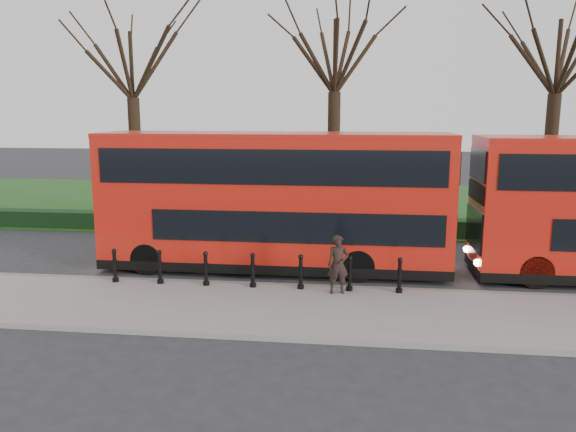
# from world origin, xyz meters

# --- Properties ---
(ground) EXTENTS (120.00, 120.00, 0.00)m
(ground) POSITION_xyz_m (0.00, 0.00, 0.00)
(ground) COLOR #28282B
(ground) RESTS_ON ground
(pavement) EXTENTS (60.00, 4.00, 0.15)m
(pavement) POSITION_xyz_m (0.00, -3.00, 0.07)
(pavement) COLOR gray
(pavement) RESTS_ON ground
(kerb) EXTENTS (60.00, 0.25, 0.16)m
(kerb) POSITION_xyz_m (0.00, -1.00, 0.07)
(kerb) COLOR slate
(kerb) RESTS_ON ground
(grass_verge) EXTENTS (60.00, 18.00, 0.06)m
(grass_verge) POSITION_xyz_m (0.00, 15.00, 0.03)
(grass_verge) COLOR #1D4D19
(grass_verge) RESTS_ON ground
(hedge) EXTENTS (60.00, 0.90, 0.80)m
(hedge) POSITION_xyz_m (0.00, 6.80, 0.40)
(hedge) COLOR black
(hedge) RESTS_ON ground
(yellow_line_outer) EXTENTS (60.00, 0.10, 0.01)m
(yellow_line_outer) POSITION_xyz_m (0.00, -0.70, 0.01)
(yellow_line_outer) COLOR yellow
(yellow_line_outer) RESTS_ON ground
(yellow_line_inner) EXTENTS (60.00, 0.10, 0.01)m
(yellow_line_inner) POSITION_xyz_m (0.00, -0.50, 0.01)
(yellow_line_inner) COLOR yellow
(yellow_line_inner) RESTS_ON ground
(tree_left) EXTENTS (6.99, 6.99, 10.93)m
(tree_left) POSITION_xyz_m (-8.00, 10.00, 7.94)
(tree_left) COLOR black
(tree_left) RESTS_ON ground
(tree_mid) EXTENTS (7.28, 7.28, 11.38)m
(tree_mid) POSITION_xyz_m (2.00, 10.00, 8.27)
(tree_mid) COLOR black
(tree_mid) RESTS_ON ground
(tree_right) EXTENTS (7.14, 7.14, 11.16)m
(tree_right) POSITION_xyz_m (12.00, 10.00, 8.11)
(tree_right) COLOR black
(tree_right) RESTS_ON ground
(bollard_row) EXTENTS (8.83, 0.15, 1.00)m
(bollard_row) POSITION_xyz_m (0.10, -1.35, 0.65)
(bollard_row) COLOR black
(bollard_row) RESTS_ON pavement
(bus_lead) EXTENTS (11.70, 2.68, 4.66)m
(bus_lead) POSITION_xyz_m (0.38, 1.19, 2.34)
(bus_lead) COLOR red
(bus_lead) RESTS_ON ground
(pedestrian) EXTENTS (0.70, 0.54, 1.71)m
(pedestrian) POSITION_xyz_m (2.66, -1.61, 1.01)
(pedestrian) COLOR black
(pedestrian) RESTS_ON pavement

